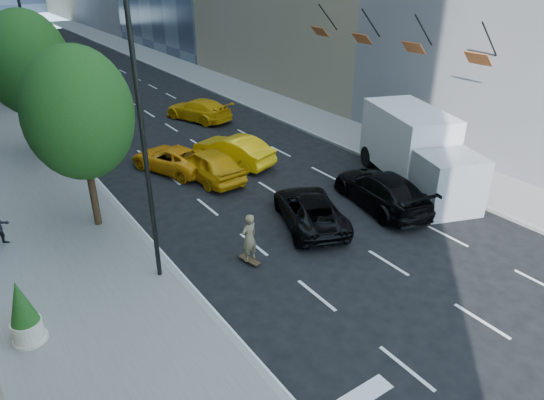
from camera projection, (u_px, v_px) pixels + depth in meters
ground at (369, 271)px, 17.84m from camera, size 160.00×160.00×0.00m
sidewalk_right at (217, 82)px, 45.02m from camera, size 4.00×120.00×0.15m
lamp_near at (147, 121)px, 15.00m from camera, size 2.13×0.22×10.00m
lamp_far at (32, 45)px, 28.30m from camera, size 2.13×0.22×10.00m
tree_near at (79, 114)px, 18.63m from camera, size 4.20×4.20×7.46m
tree_mid at (27, 64)px, 25.86m from camera, size 4.50×4.50×7.99m
facade_flags at (388, 39)px, 27.86m from camera, size 1.85×13.30×2.05m
skateboarder at (249, 241)px, 17.95m from camera, size 0.78×0.59×1.91m
black_sedan_lincoln at (310, 209)px, 20.77m from camera, size 3.97×5.51×1.39m
black_sedan_mercedes at (381, 190)px, 22.24m from camera, size 3.32×5.98×1.64m
taxi_a at (208, 164)px, 25.05m from camera, size 2.26×4.97×1.65m
taxi_b at (233, 150)px, 26.89m from camera, size 3.16×5.16×1.61m
taxi_c at (172, 159)px, 26.13m from camera, size 3.81×5.29×1.34m
taxi_d at (198, 110)px, 34.35m from camera, size 3.75×5.60×1.51m
city_bus at (33, 74)px, 39.80m from camera, size 6.77×13.95×3.79m
box_truck at (417, 150)px, 23.91m from camera, size 5.16×8.09×3.65m
pedestrian_a at (0, 227)px, 18.90m from camera, size 0.92×0.81×1.57m
pedestrian_b at (46, 144)px, 26.96m from camera, size 1.10×1.06×1.84m
planter_shrub at (23, 313)px, 13.97m from camera, size 0.88×0.88×2.11m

